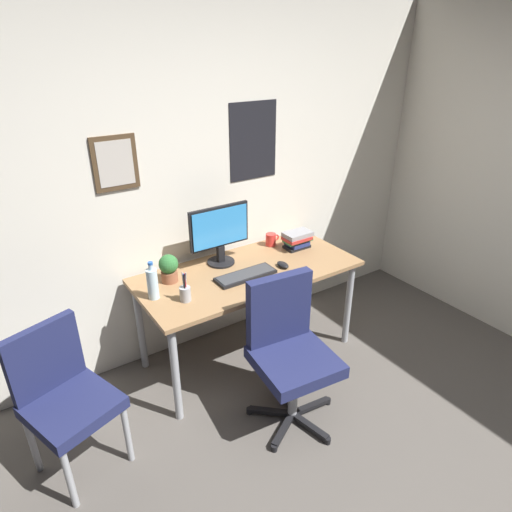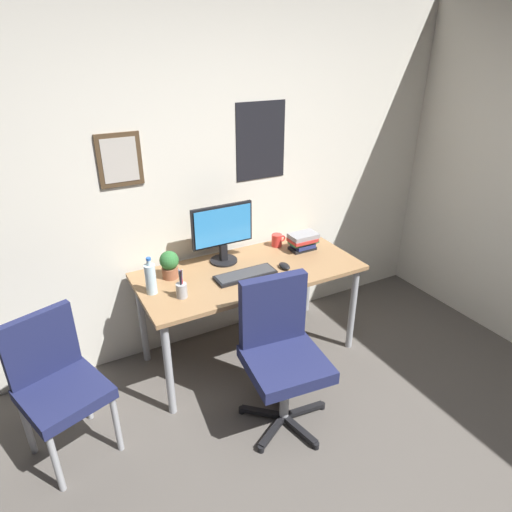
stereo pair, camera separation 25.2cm
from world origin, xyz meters
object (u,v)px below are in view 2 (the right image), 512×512
monitor (223,231)px  side_chair (56,380)px  water_bottle (151,278)px  coffee_mug_near (277,240)px  office_chair (280,347)px  keyboard (245,275)px  book_stack_left (303,241)px  computer_mouse (284,266)px  potted_plant (169,264)px  pen_cup (182,290)px

monitor → side_chair: bearing=-159.3°
water_bottle → coffee_mug_near: bearing=12.7°
office_chair → keyboard: bearing=84.9°
coffee_mug_near → side_chair: bearing=-163.3°
book_stack_left → coffee_mug_near: bearing=132.4°
keyboard → side_chair: bearing=-171.7°
keyboard → book_stack_left: book_stack_left is taller
water_bottle → side_chair: bearing=-157.0°
monitor → water_bottle: size_ratio=1.82×
side_chair → coffee_mug_near: bearing=16.7°
computer_mouse → potted_plant: (-0.76, 0.26, 0.09)m
monitor → potted_plant: bearing=-173.4°
monitor → computer_mouse: size_ratio=4.18×
keyboard → pen_cup: size_ratio=2.15×
computer_mouse → coffee_mug_near: 0.39m
office_chair → coffee_mug_near: (0.50, 0.89, 0.25)m
side_chair → water_bottle: water_bottle is taller
water_bottle → book_stack_left: (1.22, 0.09, -0.03)m
keyboard → book_stack_left: 0.62m
office_chair → book_stack_left: 1.01m
side_chair → keyboard: side_chair is taller
keyboard → book_stack_left: size_ratio=1.91×
keyboard → potted_plant: (-0.46, 0.23, 0.09)m
pen_cup → water_bottle: bearing=137.3°
water_bottle → potted_plant: 0.22m
potted_plant → coffee_mug_near: bearing=6.1°
computer_mouse → pen_cup: size_ratio=0.55×
monitor → pen_cup: bearing=-142.9°
potted_plant → pen_cup: bearing=-93.7°
office_chair → water_bottle: bearing=131.9°
keyboard → computer_mouse: bearing=-4.5°
water_bottle → pen_cup: bearing=-42.7°
side_chair → water_bottle: size_ratio=3.47×
coffee_mug_near → keyboard: bearing=-143.6°
computer_mouse → book_stack_left: bearing=34.8°
office_chair → monitor: monitor is taller
keyboard → computer_mouse: 0.30m
water_bottle → coffee_mug_near: size_ratio=2.11×
pen_cup → keyboard: bearing=6.1°
office_chair → water_bottle: (-0.58, 0.65, 0.31)m
computer_mouse → book_stack_left: size_ratio=0.49×
side_chair → computer_mouse: (1.58, 0.16, 0.25)m
monitor → coffee_mug_near: size_ratio=3.85×
monitor → coffee_mug_near: monitor is taller
coffee_mug_near → potted_plant: potted_plant is taller
water_bottle → pen_cup: water_bottle is taller
side_chair → book_stack_left: (1.87, 0.36, 0.30)m
keyboard → book_stack_left: bearing=16.8°
potted_plant → pen_cup: (-0.02, -0.28, -0.05)m
computer_mouse → potted_plant: potted_plant is taller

